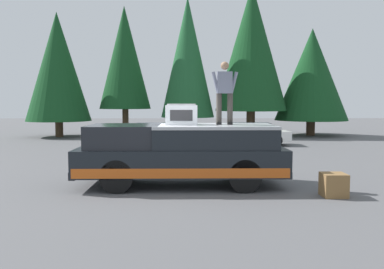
# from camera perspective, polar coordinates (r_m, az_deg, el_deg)

# --- Properties ---
(ground_plane) EXTENTS (90.00, 90.00, 0.00)m
(ground_plane) POSITION_cam_1_polar(r_m,az_deg,el_deg) (11.23, -4.06, -7.15)
(ground_plane) COLOR #565659
(pickup_truck) EXTENTS (2.01, 5.54, 1.65)m
(pickup_truck) POSITION_cam_1_polar(r_m,az_deg,el_deg) (11.21, -1.45, -2.64)
(pickup_truck) COLOR black
(pickup_truck) RESTS_ON ground
(compressor_unit) EXTENTS (0.65, 0.84, 0.56)m
(compressor_unit) POSITION_cam_1_polar(r_m,az_deg,el_deg) (11.23, -1.46, 2.77)
(compressor_unit) COLOR silver
(compressor_unit) RESTS_ON pickup_truck
(person_on_truck_bed) EXTENTS (0.29, 0.72, 1.69)m
(person_on_truck_bed) POSITION_cam_1_polar(r_m,az_deg,el_deg) (11.31, 4.48, 5.93)
(person_on_truck_bed) COLOR #423D38
(person_on_truck_bed) RESTS_ON pickup_truck
(parked_car_white) EXTENTS (1.64, 4.10, 1.16)m
(parked_car_white) POSITION_cam_1_polar(r_m,az_deg,el_deg) (21.88, 7.84, 0.07)
(parked_car_white) COLOR white
(parked_car_white) RESTS_ON ground
(parked_car_black) EXTENTS (1.64, 4.10, 1.16)m
(parked_car_black) POSITION_cam_1_polar(r_m,az_deg,el_deg) (21.52, -5.32, 0.02)
(parked_car_black) COLOR black
(parked_car_black) RESTS_ON ground
(wooden_crate) EXTENTS (0.56, 0.56, 0.56)m
(wooden_crate) POSITION_cam_1_polar(r_m,az_deg,el_deg) (10.60, 18.80, -6.55)
(wooden_crate) COLOR olive
(wooden_crate) RESTS_ON ground
(conifer_far_left) EXTENTS (4.79, 4.79, 7.07)m
(conifer_far_left) POSITION_cam_1_polar(r_m,az_deg,el_deg) (29.03, 16.05, 7.86)
(conifer_far_left) COLOR #4C3826
(conifer_far_left) RESTS_ON ground
(conifer_left) EXTENTS (4.65, 4.65, 9.78)m
(conifer_left) POSITION_cam_1_polar(r_m,az_deg,el_deg) (27.76, 8.13, 11.61)
(conifer_left) COLOR #4C3826
(conifer_left) RESTS_ON ground
(conifer_center_left) EXTENTS (3.43, 3.43, 8.92)m
(conifer_center_left) POSITION_cam_1_polar(r_m,az_deg,el_deg) (27.20, -0.60, 10.47)
(conifer_center_left) COLOR #4C3826
(conifer_center_left) RESTS_ON ground
(conifer_center_right) EXTENTS (3.36, 3.36, 8.47)m
(conifer_center_right) POSITION_cam_1_polar(r_m,az_deg,el_deg) (28.04, -9.18, 10.31)
(conifer_center_right) COLOR #4C3826
(conifer_center_right) RESTS_ON ground
(conifer_right) EXTENTS (4.09, 4.09, 7.91)m
(conifer_right) POSITION_cam_1_polar(r_m,az_deg,el_deg) (28.14, -17.89, 8.78)
(conifer_right) COLOR #4C3826
(conifer_right) RESTS_ON ground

